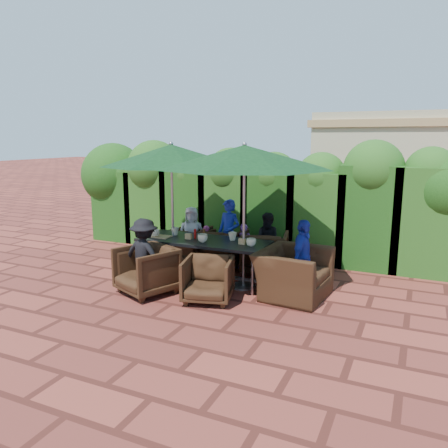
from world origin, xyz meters
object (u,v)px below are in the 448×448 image
at_px(umbrella_left, 171,155).
at_px(chair_far_right, 265,250).
at_px(chair_far_left, 191,244).
at_px(dining_table, 203,244).
at_px(umbrella_right, 244,157).
at_px(chair_near_right, 208,278).
at_px(chair_end_right, 293,265).
at_px(chair_near_left, 146,268).
at_px(chair_far_mid, 221,246).

xyz_separation_m(umbrella_left, chair_far_right, (1.50, 0.85, -1.78)).
bearing_deg(chair_far_left, dining_table, 140.04).
bearing_deg(umbrella_right, chair_near_right, -107.05).
bearing_deg(chair_far_right, chair_end_right, 116.84).
height_order(umbrella_right, chair_near_left, umbrella_right).
height_order(chair_far_mid, chair_far_right, chair_far_right).
relative_size(chair_near_left, chair_near_right, 1.13).
xyz_separation_m(dining_table, chair_far_mid, (-0.09, 0.95, -0.26)).
bearing_deg(chair_near_left, chair_far_right, 77.14).
bearing_deg(chair_end_right, umbrella_right, 90.57).
height_order(umbrella_left, umbrella_right, same).
height_order(dining_table, chair_near_left, chair_near_left).
xyz_separation_m(umbrella_left, chair_far_left, (-0.11, 0.87, -1.82)).
relative_size(dining_table, chair_near_left, 2.72).
bearing_deg(chair_far_right, umbrella_left, 17.10).
bearing_deg(umbrella_right, dining_table, 176.87).
bearing_deg(umbrella_left, chair_far_left, 97.08).
xyz_separation_m(chair_far_right, chair_end_right, (0.85, -1.03, 0.08)).
bearing_deg(chair_near_left, chair_far_left, 119.69).
xyz_separation_m(umbrella_right, chair_near_left, (-1.33, -0.94, -1.79)).
bearing_deg(chair_far_mid, chair_far_left, -1.16).
bearing_deg(chair_near_right, chair_far_right, 65.56).
xyz_separation_m(umbrella_right, chair_far_mid, (-0.88, 1.00, -1.80)).
bearing_deg(umbrella_right, chair_far_right, 87.30).
bearing_deg(chair_end_right, chair_far_mid, 64.08).
bearing_deg(umbrella_right, chair_end_right, -4.55).
xyz_separation_m(umbrella_right, chair_near_right, (-0.26, -0.84, -1.83)).
distance_m(umbrella_left, chair_end_right, 2.90).
bearing_deg(chair_near_right, chair_far_left, 110.59).
xyz_separation_m(umbrella_right, chair_far_left, (-1.56, 0.99, -1.83)).
bearing_deg(chair_near_right, chair_far_mid, 93.85).
bearing_deg(dining_table, umbrella_right, -3.13).
height_order(umbrella_right, chair_far_mid, umbrella_right).
xyz_separation_m(umbrella_left, umbrella_right, (1.45, -0.11, 0.00)).
xyz_separation_m(umbrella_right, chair_end_right, (0.89, -0.07, -1.70)).
xyz_separation_m(dining_table, chair_near_left, (-0.55, -0.99, -0.25)).
bearing_deg(dining_table, chair_end_right, -3.89).
height_order(chair_far_right, chair_end_right, chair_end_right).
bearing_deg(umbrella_right, chair_far_left, 147.66).
bearing_deg(umbrella_left, chair_near_right, -38.55).
bearing_deg(chair_far_mid, chair_end_right, 147.00).
relative_size(umbrella_right, chair_far_right, 3.40).
relative_size(umbrella_left, chair_near_left, 2.94).
height_order(chair_far_mid, chair_near_left, chair_near_left).
xyz_separation_m(chair_near_left, chair_end_right, (2.23, 0.87, 0.08)).
relative_size(umbrella_left, chair_end_right, 2.15).
distance_m(umbrella_right, chair_near_left, 2.42).
distance_m(dining_table, chair_far_right, 1.26).
bearing_deg(chair_far_left, chair_near_left, 107.38).
bearing_deg(dining_table, chair_far_left, 129.30).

